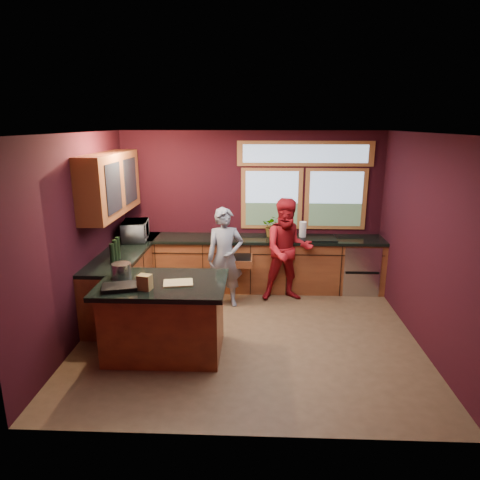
# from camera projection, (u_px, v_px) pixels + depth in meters

# --- Properties ---
(floor) EXTENTS (4.50, 4.50, 0.00)m
(floor) POSITION_uv_depth(u_px,v_px,m) (249.00, 334.00, 5.91)
(floor) COLOR brown
(floor) RESTS_ON ground
(room_shell) EXTENTS (4.52, 4.02, 2.71)m
(room_shell) POSITION_uv_depth(u_px,v_px,m) (206.00, 201.00, 5.77)
(room_shell) COLOR black
(room_shell) RESTS_ON ground
(back_counter) EXTENTS (4.50, 0.64, 0.93)m
(back_counter) POSITION_uv_depth(u_px,v_px,m) (262.00, 263.00, 7.42)
(back_counter) COLOR #552414
(back_counter) RESTS_ON floor
(left_counter) EXTENTS (0.64, 2.30, 0.93)m
(left_counter) POSITION_uv_depth(u_px,v_px,m) (125.00, 279.00, 6.68)
(left_counter) COLOR #552414
(left_counter) RESTS_ON floor
(island) EXTENTS (1.55, 1.05, 0.95)m
(island) POSITION_uv_depth(u_px,v_px,m) (164.00, 317.00, 5.33)
(island) COLOR #552414
(island) RESTS_ON floor
(person_grey) EXTENTS (0.64, 0.48, 1.58)m
(person_grey) POSITION_uv_depth(u_px,v_px,m) (225.00, 258.00, 6.65)
(person_grey) COLOR slate
(person_grey) RESTS_ON floor
(person_red) EXTENTS (0.89, 0.74, 1.68)m
(person_red) POSITION_uv_depth(u_px,v_px,m) (288.00, 250.00, 6.87)
(person_red) COLOR maroon
(person_red) RESTS_ON floor
(microwave) EXTENTS (0.47, 0.63, 0.32)m
(microwave) POSITION_uv_depth(u_px,v_px,m) (135.00, 231.00, 7.10)
(microwave) COLOR #999999
(microwave) RESTS_ON left_counter
(potted_plant) EXTENTS (0.34, 0.30, 0.38)m
(potted_plant) POSITION_uv_depth(u_px,v_px,m) (273.00, 226.00, 7.29)
(potted_plant) COLOR #999999
(potted_plant) RESTS_ON back_counter
(paper_towel) EXTENTS (0.12, 0.12, 0.28)m
(paper_towel) POSITION_uv_depth(u_px,v_px,m) (303.00, 230.00, 7.23)
(paper_towel) COLOR white
(paper_towel) RESTS_ON back_counter
(cutting_board) EXTENTS (0.39, 0.31, 0.02)m
(cutting_board) POSITION_uv_depth(u_px,v_px,m) (178.00, 283.00, 5.15)
(cutting_board) COLOR #A58B54
(cutting_board) RESTS_ON island
(stock_pot) EXTENTS (0.24, 0.24, 0.18)m
(stock_pot) POSITION_uv_depth(u_px,v_px,m) (121.00, 270.00, 5.35)
(stock_pot) COLOR #A8A8AC
(stock_pot) RESTS_ON island
(paper_bag) EXTENTS (0.17, 0.15, 0.18)m
(paper_bag) POSITION_uv_depth(u_px,v_px,m) (145.00, 282.00, 4.95)
(paper_bag) COLOR brown
(paper_bag) RESTS_ON island
(black_tray) EXTENTS (0.46, 0.38, 0.05)m
(black_tray) POSITION_uv_depth(u_px,v_px,m) (120.00, 287.00, 4.98)
(black_tray) COLOR black
(black_tray) RESTS_ON island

